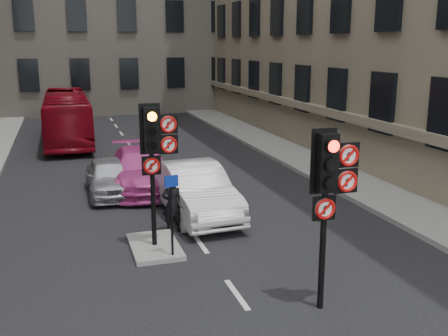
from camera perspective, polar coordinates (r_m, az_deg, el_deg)
pavement_right at (r=22.65m, az=10.62°, el=0.37°), size 3.00×50.00×0.16m
centre_island at (r=13.60m, az=-7.55°, el=-8.47°), size 1.20×2.00×0.12m
signal_near at (r=10.01m, az=11.46°, el=-1.44°), size 0.91×0.40×3.58m
signal_far at (r=12.86m, az=-7.53°, el=2.55°), size 0.91×0.40×3.58m
car_silver at (r=18.47m, az=-12.42°, el=-0.93°), size 1.50×3.69×1.26m
car_white at (r=15.88m, az=-3.22°, el=-2.39°), size 1.95×4.85×1.57m
car_pink at (r=18.93m, az=-9.10°, el=-0.16°), size 2.25×5.02×1.43m
bus_red at (r=28.88m, az=-16.72°, el=5.33°), size 2.26×9.49×2.64m
motorcycle at (r=19.21m, az=-3.18°, el=-0.55°), size 0.65×1.62×0.95m
motorcyclist at (r=14.52m, az=-5.65°, el=-3.95°), size 0.61×0.44×1.57m
info_sign at (r=12.44m, az=-5.73°, el=-3.94°), size 0.34×0.14×1.99m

